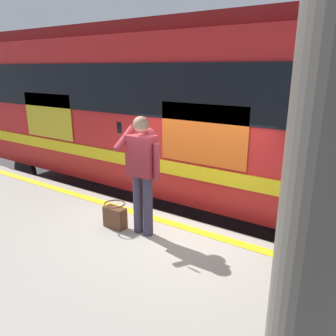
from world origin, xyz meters
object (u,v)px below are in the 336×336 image
object	(u,v)px
handbag	(115,216)
station_column	(334,171)
train_carriage	(158,104)
passenger	(142,166)

from	to	relation	value
handbag	station_column	world-z (taller)	station_column
train_carriage	handbag	bearing A→B (deg)	112.58
train_carriage	passenger	distance (m)	3.17
passenger	station_column	xyz separation A→B (m)	(-2.62, 2.08, 0.93)
station_column	passenger	bearing A→B (deg)	-38.52
train_carriage	handbag	world-z (taller)	train_carriage
train_carriage	handbag	size ratio (longest dim) A/B	28.17
handbag	station_column	bearing A→B (deg)	147.35
train_carriage	station_column	distance (m)	6.38
passenger	handbag	size ratio (longest dim) A/B	4.40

